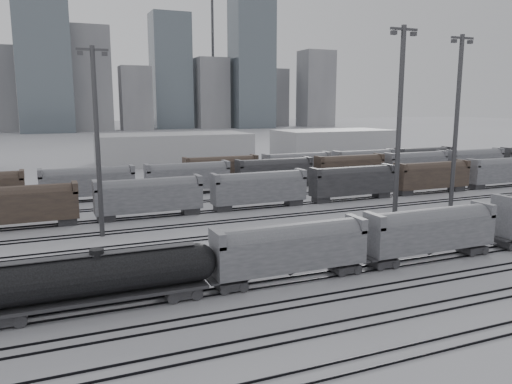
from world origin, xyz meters
name	(u,v)px	position (x,y,z in m)	size (l,w,h in m)	color
ground	(317,281)	(0.00, 0.00, 0.00)	(900.00, 900.00, 0.00)	silver
tracks	(246,235)	(0.00, 17.50, 0.08)	(220.00, 71.50, 0.16)	black
tank_car_b	(98,277)	(-18.95, 1.00, 2.74)	(19.19, 3.20, 4.74)	#242427
hopper_car_a	(291,247)	(-2.22, 1.00, 3.23)	(14.60, 2.90, 5.22)	#242427
hopper_car_b	(431,229)	(13.87, 1.00, 3.27)	(14.81, 2.94, 5.30)	#242427
light_mast_b	(97,138)	(-16.35, 23.99, 11.97)	(3.61, 0.58, 22.56)	#3D3D40
light_mast_c	(399,121)	(20.95, 15.61, 13.70)	(4.13, 0.66, 25.83)	#3D3D40
light_mast_d	(457,118)	(36.19, 21.11, 13.86)	(4.18, 0.67, 26.14)	#3D3D40
bg_string_near	(259,190)	(8.00, 32.00, 2.80)	(151.00, 3.00, 5.60)	gray
bg_string_mid	(274,173)	(18.00, 48.00, 2.80)	(151.00, 3.00, 5.60)	#242427
bg_string_far	(331,164)	(35.50, 56.00, 2.80)	(66.00, 3.00, 5.60)	#4D3E30
warehouse_mid	(174,149)	(10.00, 95.00, 4.00)	(40.00, 18.00, 8.00)	#ACADAF
warehouse_right	(333,143)	(60.00, 95.00, 4.00)	(35.00, 18.00, 8.00)	#ACADAF
skyline	(100,72)	(10.84, 280.00, 34.73)	(316.00, 22.40, 95.00)	gray
crane_left	(25,34)	(-28.74, 305.00, 57.39)	(42.00, 1.80, 100.00)	#3D3D40
crane_right	(214,43)	(91.26, 305.00, 57.39)	(42.00, 1.80, 100.00)	#3D3D40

